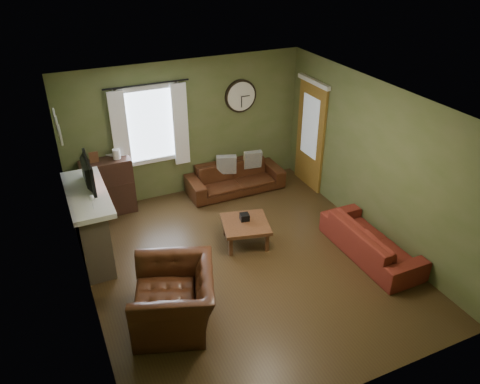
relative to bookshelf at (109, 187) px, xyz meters
name	(u,v)px	position (x,y,z in m)	size (l,w,h in m)	color
floor	(245,263)	(1.60, -2.39, -0.52)	(4.60, 5.20, 0.00)	#3D2B16
ceiling	(246,104)	(1.60, -2.39, 2.08)	(4.60, 5.20, 0.00)	white
wall_left	(80,228)	(-0.70, -2.39, 0.78)	(0.00, 5.20, 2.60)	#556033
wall_right	(374,162)	(3.90, -2.39, 0.78)	(0.00, 5.20, 2.60)	#556033
wall_back	(187,129)	(1.60, 0.21, 0.78)	(4.60, 0.00, 2.60)	#556033
wall_front	(356,307)	(1.60, -4.99, 0.78)	(4.60, 0.00, 2.60)	#556033
fireplace	(91,227)	(-0.50, -1.24, 0.03)	(0.40, 1.40, 1.10)	#9C7E64
firebox	(105,238)	(-0.31, -1.24, -0.22)	(0.04, 0.60, 0.55)	black
mantel	(87,194)	(-0.47, -1.24, 0.62)	(0.58, 1.60, 0.08)	white
tv	(84,177)	(-0.45, -1.09, 0.83)	(0.60, 0.08, 0.35)	black
tv_screen	(89,172)	(-0.37, -1.09, 0.89)	(0.02, 0.62, 0.36)	#994C3F
medallion_left	(60,135)	(-0.68, -1.59, 1.73)	(0.28, 0.28, 0.03)	white
medallion_mid	(57,126)	(-0.68, -1.24, 1.73)	(0.28, 0.28, 0.03)	white
medallion_right	(55,118)	(-0.68, -0.89, 1.73)	(0.28, 0.28, 0.03)	white
window_pane	(149,125)	(0.90, 0.19, 0.98)	(1.00, 0.02, 1.30)	silver
curtain_rod	(147,84)	(0.90, 0.09, 1.75)	(0.03, 0.03, 1.50)	black
curtain_left	(120,134)	(0.35, 0.09, 0.93)	(0.28, 0.04, 1.55)	white
curtain_right	(181,125)	(1.45, 0.09, 0.93)	(0.28, 0.04, 1.55)	white
wall_clock	(241,96)	(2.70, 0.16, 1.28)	(0.64, 0.06, 0.64)	white
door	(310,136)	(3.87, -0.54, 0.53)	(0.05, 0.90, 2.10)	olive
bookshelf	(109,187)	(0.00, 0.00, 0.00)	(0.88, 0.38, 1.05)	#321D15
book	(111,161)	(0.13, 0.11, 0.44)	(0.17, 0.22, 0.02)	brown
sofa_brown	(235,178)	(2.41, -0.18, -0.25)	(1.90, 0.74, 0.56)	#3E1E0F
pillow_left	(253,159)	(2.84, -0.09, 0.03)	(0.36, 0.11, 0.36)	gray
pillow_right	(226,164)	(2.27, -0.08, 0.03)	(0.39, 0.12, 0.39)	gray
sofa_red	(371,241)	(3.51, -3.02, -0.25)	(1.85, 0.72, 0.54)	maroon
armchair	(174,298)	(0.24, -3.12, -0.14)	(1.20, 1.05, 0.78)	#3E1E0F
coffee_table	(245,233)	(1.84, -1.90, -0.33)	(0.74, 0.74, 0.39)	brown
tissue_box	(245,220)	(1.86, -1.82, -0.12)	(0.14, 0.14, 0.11)	black
wine_glass_a	(93,203)	(-0.45, -1.79, 0.75)	(0.06, 0.06, 0.18)	white
wine_glass_b	(92,201)	(-0.45, -1.75, 0.75)	(0.07, 0.07, 0.19)	white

